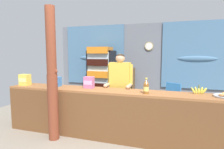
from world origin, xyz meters
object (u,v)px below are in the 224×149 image
at_px(plastic_lawn_chair, 176,96).
at_px(stall_counter, 111,110).
at_px(timber_post, 52,77).
at_px(bottle_shelf_rack, 127,85).
at_px(snack_box_instant_noodle, 25,80).
at_px(snack_box_biscuit, 56,82).
at_px(soda_bottle_grape_soda, 54,84).
at_px(banana_bunch, 199,91).
at_px(drink_fridge, 101,73).
at_px(shopkeeper, 120,82).
at_px(soda_bottle_iced_tea, 146,87).
at_px(snack_box_wafer, 89,82).

bearing_deg(plastic_lawn_chair, stall_counter, -120.43).
bearing_deg(timber_post, plastic_lawn_chair, 45.90).
distance_m(bottle_shelf_rack, snack_box_instant_noodle, 3.03).
distance_m(timber_post, snack_box_biscuit, 0.55).
height_order(soda_bottle_grape_soda, banana_bunch, soda_bottle_grape_soda).
height_order(drink_fridge, soda_bottle_grape_soda, drink_fridge).
distance_m(drink_fridge, soda_bottle_grape_soda, 2.40).
bearing_deg(shopkeeper, drink_fridge, 122.32).
relative_size(drink_fridge, soda_bottle_iced_tea, 6.50).
bearing_deg(plastic_lawn_chair, timber_post, -134.10).
bearing_deg(plastic_lawn_chair, drink_fridge, 171.20).
bearing_deg(snack_box_instant_noodle, shopkeeper, 14.29).
xyz_separation_m(bottle_shelf_rack, snack_box_wafer, (-0.21, -2.37, 0.43)).
height_order(timber_post, drink_fridge, timber_post).
bearing_deg(stall_counter, snack_box_instant_noodle, 177.83).
bearing_deg(soda_bottle_grape_soda, shopkeeper, 29.29).
height_order(bottle_shelf_rack, banana_bunch, bottle_shelf_rack).
bearing_deg(drink_fridge, bottle_shelf_rack, 15.82).
bearing_deg(shopkeeper, soda_bottle_iced_tea, -43.16).
bearing_deg(bottle_shelf_rack, soda_bottle_iced_tea, -69.53).
height_order(plastic_lawn_chair, banana_bunch, banana_bunch).
bearing_deg(snack_box_wafer, drink_fridge, 104.84).
relative_size(timber_post, bottle_shelf_rack, 2.10).
relative_size(shopkeeper, snack_box_biscuit, 7.39).
height_order(stall_counter, banana_bunch, banana_bunch).
distance_m(bottle_shelf_rack, banana_bunch, 2.95).
height_order(snack_box_biscuit, banana_bunch, snack_box_biscuit).
bearing_deg(snack_box_wafer, soda_bottle_grape_soda, -157.98).
xyz_separation_m(soda_bottle_grape_soda, snack_box_wafer, (0.64, 0.26, 0.02)).
bearing_deg(snack_box_instant_noodle, snack_box_wafer, 4.39).
bearing_deg(soda_bottle_grape_soda, timber_post, -61.34).
bearing_deg(timber_post, soda_bottle_grape_soda, 118.66).
bearing_deg(banana_bunch, soda_bottle_grape_soda, -172.87).
bearing_deg(snack_box_biscuit, banana_bunch, 1.92).
height_order(stall_counter, snack_box_biscuit, snack_box_biscuit).
bearing_deg(timber_post, soda_bottle_iced_tea, 9.78).
height_order(plastic_lawn_chair, soda_bottle_iced_tea, soda_bottle_iced_tea).
bearing_deg(shopkeeper, banana_bunch, -12.17).
height_order(drink_fridge, snack_box_instant_noodle, drink_fridge).
bearing_deg(snack_box_wafer, shopkeeper, 36.79).
xyz_separation_m(stall_counter, timber_post, (-1.04, -0.29, 0.60)).
height_order(soda_bottle_grape_soda, snack_box_biscuit, soda_bottle_grape_soda).
height_order(plastic_lawn_chair, shopkeeper, shopkeeper).
xyz_separation_m(bottle_shelf_rack, snack_box_instant_noodle, (-1.69, -2.48, 0.44)).
xyz_separation_m(timber_post, soda_bottle_grape_soda, (-0.12, 0.22, -0.15)).
distance_m(shopkeeper, soda_bottle_grape_soda, 1.35).
distance_m(bottle_shelf_rack, plastic_lawn_chair, 1.59).
bearing_deg(banana_bunch, plastic_lawn_chair, 101.52).
height_order(bottle_shelf_rack, shopkeeper, shopkeeper).
distance_m(timber_post, soda_bottle_grape_soda, 0.30).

